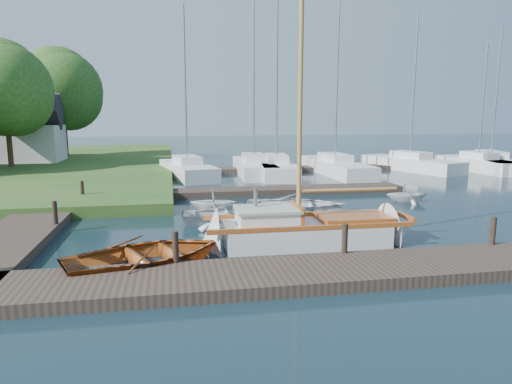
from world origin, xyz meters
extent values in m
plane|color=black|center=(0.00, 0.00, 0.00)|extent=(160.00, 160.00, 0.00)
cube|color=#2F271E|center=(0.00, -6.00, 0.15)|extent=(18.00, 2.20, 0.30)
cube|color=#2F271E|center=(-8.00, 2.00, 0.15)|extent=(2.20, 18.00, 0.30)
cube|color=#2F271E|center=(2.00, 6.50, 0.15)|extent=(14.00, 1.60, 0.30)
cube|color=#2F271E|center=(10.00, 16.00, 0.15)|extent=(30.00, 1.60, 0.30)
cylinder|color=black|center=(-3.00, -5.00, 0.70)|extent=(0.16, 0.16, 0.80)
cylinder|color=black|center=(1.50, -5.00, 0.70)|extent=(0.16, 0.16, 0.80)
cylinder|color=black|center=(6.00, -5.00, 0.70)|extent=(0.16, 0.16, 0.80)
cylinder|color=black|center=(-7.00, 0.00, 0.70)|extent=(0.16, 0.16, 0.80)
cylinder|color=black|center=(-7.00, 5.00, 0.70)|extent=(0.16, 0.16, 0.80)
cube|color=silver|center=(0.99, -2.95, 0.23)|extent=(5.03, 2.09, 0.90)
cone|color=silver|center=(4.04, -3.00, 0.23)|extent=(1.33, 1.98, 1.96)
cone|color=silver|center=(-1.96, -2.90, 0.23)|extent=(1.03, 1.98, 1.96)
cube|color=brown|center=(1.00, -2.01, 0.74)|extent=(6.20, 0.23, 0.14)
cube|color=brown|center=(0.97, -3.89, 0.74)|extent=(6.20, 0.23, 0.14)
cube|color=brown|center=(4.39, -3.01, 0.74)|extent=(0.14, 1.10, 0.14)
cube|color=silver|center=(-0.21, -2.93, 0.90)|extent=(1.82, 1.43, 0.44)
cube|color=#9DB29C|center=(-0.21, -2.93, 1.15)|extent=(1.93, 1.53, 0.08)
cube|color=brown|center=(0.74, -2.95, 0.98)|extent=(0.14, 1.40, 0.60)
cylinder|color=slate|center=(-0.51, -2.63, 1.48)|extent=(0.12, 0.12, 0.60)
cube|color=brown|center=(2.59, -2.98, 0.78)|extent=(2.23, 1.54, 0.20)
cylinder|color=olive|center=(0.79, -2.95, 4.88)|extent=(0.14, 0.14, 8.40)
cylinder|color=olive|center=(2.39, -2.98, 1.68)|extent=(3.20, 0.16, 0.10)
imported|color=brown|center=(-3.74, -4.34, 0.44)|extent=(5.07, 4.40, 0.88)
imported|color=silver|center=(-0.76, 0.34, 0.40)|extent=(4.02, 2.98, 0.80)
imported|color=silver|center=(-1.30, 2.42, 0.53)|extent=(2.33, 2.12, 1.07)
imported|color=silver|center=(1.94, 1.63, 0.42)|extent=(4.76, 3.96, 0.85)
imported|color=silver|center=(7.72, 2.99, 0.49)|extent=(2.10, 1.89, 0.98)
cube|color=silver|center=(-1.99, 13.92, 0.45)|extent=(3.73, 7.91, 0.90)
cube|color=silver|center=(-1.99, 13.92, 1.15)|extent=(1.92, 2.90, 0.50)
cylinder|color=slate|center=(-1.99, 13.92, 5.87)|extent=(0.12, 0.12, 9.94)
cube|color=silver|center=(2.60, 14.68, 0.45)|extent=(2.67, 8.89, 0.90)
cube|color=silver|center=(2.60, 14.68, 1.15)|extent=(1.57, 3.15, 0.50)
cylinder|color=slate|center=(2.60, 14.68, 6.18)|extent=(0.12, 0.12, 10.56)
cube|color=silver|center=(4.04, 13.98, 0.45)|extent=(3.35, 8.95, 0.90)
cube|color=silver|center=(4.04, 13.98, 1.15)|extent=(1.80, 3.22, 0.50)
cylinder|color=slate|center=(4.04, 13.98, 6.63)|extent=(0.12, 0.12, 11.47)
cube|color=silver|center=(8.24, 13.95, 0.45)|extent=(2.32, 9.69, 0.90)
cube|color=silver|center=(8.24, 13.95, 1.15)|extent=(1.44, 3.40, 0.50)
cylinder|color=slate|center=(8.24, 13.95, 6.66)|extent=(0.12, 0.12, 11.53)
cube|color=silver|center=(14.43, 14.78, 0.45)|extent=(4.66, 8.59, 0.90)
cube|color=silver|center=(14.43, 14.78, 1.15)|extent=(2.23, 3.20, 0.50)
cylinder|color=slate|center=(14.43, 14.78, 6.03)|extent=(0.12, 0.12, 10.26)
cube|color=silver|center=(19.20, 13.57, 0.45)|extent=(2.55, 7.38, 0.90)
cube|color=silver|center=(19.20, 13.57, 1.15)|extent=(1.52, 2.61, 0.50)
cylinder|color=slate|center=(19.20, 13.57, 4.97)|extent=(0.12, 0.12, 8.14)
cube|color=silver|center=(20.70, 14.17, 0.45)|extent=(5.32, 9.51, 0.90)
cube|color=silver|center=(20.70, 14.17, 1.15)|extent=(2.45, 3.55, 0.50)
cylinder|color=slate|center=(20.70, 14.17, 5.71)|extent=(0.12, 0.12, 9.63)
cube|color=beige|center=(-14.00, 22.00, 1.90)|extent=(5.00, 4.00, 2.80)
cube|color=#28282F|center=(-14.00, 22.00, 4.34)|extent=(5.25, 2.88, 2.88)
cylinder|color=#332114|center=(-14.00, 18.00, 2.21)|extent=(0.36, 0.36, 3.42)
sphere|color=#1D4816|center=(-14.00, 18.00, 5.73)|extent=(6.27, 6.27, 6.27)
sphere|color=#1D4816|center=(-13.50, 17.70, 5.25)|extent=(5.32, 5.32, 5.32)
sphere|color=#1D4816|center=(-14.40, 18.40, 6.39)|extent=(5.70, 5.70, 5.70)
cylinder|color=#332114|center=(-12.00, 26.00, 2.34)|extent=(0.36, 0.36, 3.67)
sphere|color=#1D4816|center=(-12.00, 26.00, 6.11)|extent=(6.73, 6.73, 6.73)
sphere|color=#1D4816|center=(-11.50, 25.70, 5.60)|extent=(5.71, 5.71, 5.71)
sphere|color=#1D4816|center=(-12.40, 26.40, 6.82)|extent=(6.12, 6.12, 6.12)
camera|label=1|loc=(-3.05, -16.26, 3.94)|focal=32.00mm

